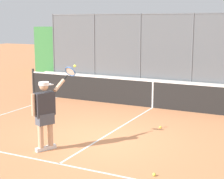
{
  "coord_description": "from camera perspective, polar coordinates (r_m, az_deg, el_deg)",
  "views": [
    {
      "loc": [
        -4.27,
        7.81,
        2.99
      ],
      "look_at": [
        0.31,
        -1.44,
        1.05
      ],
      "focal_mm": 59.11,
      "sensor_mm": 36.0,
      "label": 1
    }
  ],
  "objects": [
    {
      "name": "tennis_ball_by_sideline",
      "position": [
        7.42,
        6.54,
        -12.92
      ],
      "size": [
        0.07,
        0.07,
        0.07
      ],
      "primitive_type": "sphere",
      "color": "#D6E042",
      "rests_on": "ground"
    },
    {
      "name": "ground_plane",
      "position": [
        9.39,
        -2.25,
        -7.93
      ],
      "size": [
        60.0,
        60.0,
        0.0
      ],
      "primitive_type": "plane",
      "color": "#C67A4C"
    },
    {
      "name": "tennis_net",
      "position": [
        12.81,
        6.33,
        -0.66
      ],
      "size": [
        10.38,
        0.09,
        1.07
      ],
      "color": "#2D2D2D",
      "rests_on": "ground"
    },
    {
      "name": "court_line_markings",
      "position": [
        7.84,
        -9.25,
        -11.9
      ],
      "size": [
        8.08,
        10.4,
        0.01
      ],
      "color": "white",
      "rests_on": "ground"
    },
    {
      "name": "tennis_ball_mid_court",
      "position": [
        10.51,
        7.48,
        -5.79
      ],
      "size": [
        0.07,
        0.07,
        0.07
      ],
      "primitive_type": "sphere",
      "color": "#D6E042",
      "rests_on": "ground"
    },
    {
      "name": "tennis_player",
      "position": [
        8.63,
        -10.27,
        -3.23
      ],
      "size": [
        0.52,
        1.35,
        1.91
      ],
      "rotation": [
        0.0,
        0.0,
        -1.99
      ],
      "color": "silver",
      "rests_on": "ground"
    },
    {
      "name": "fence_backdrop",
      "position": [
        18.31,
        12.78,
        5.12
      ],
      "size": [
        18.67,
        1.37,
        3.34
      ],
      "color": "#565B60",
      "rests_on": "ground"
    }
  ]
}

